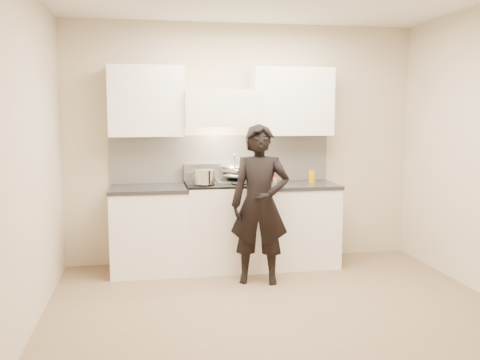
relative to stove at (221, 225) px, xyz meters
name	(u,v)px	position (x,y,z in m)	size (l,w,h in m)	color
ground_plane	(279,312)	(0.30, -1.42, -0.47)	(4.00, 4.00, 0.00)	#84684F
room_shell	(264,125)	(0.24, -1.05, 1.12)	(4.04, 3.54, 2.70)	#C1B196
stove	(221,225)	(0.00, 0.00, 0.00)	(0.76, 0.65, 0.96)	white
counter_right	(294,224)	(0.83, 0.00, -0.01)	(0.92, 0.67, 0.92)	white
counter_left	(149,229)	(-0.78, 0.00, -0.01)	(0.82, 0.67, 0.92)	white
wok	(237,170)	(0.20, 0.14, 0.59)	(0.39, 0.48, 0.31)	silver
stock_pot	(204,177)	(-0.20, -0.14, 0.56)	(0.31, 0.28, 0.15)	silver
utensil_crock	(258,175)	(0.45, 0.20, 0.53)	(0.10, 0.10, 0.27)	#9E9EA1
spice_jar	(276,178)	(0.64, 0.13, 0.49)	(0.04, 0.04, 0.09)	orange
oil_glass	(312,176)	(1.06, 0.08, 0.51)	(0.08, 0.08, 0.13)	#BE8F05
person	(260,204)	(0.31, -0.58, 0.32)	(0.58, 0.38, 1.59)	black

